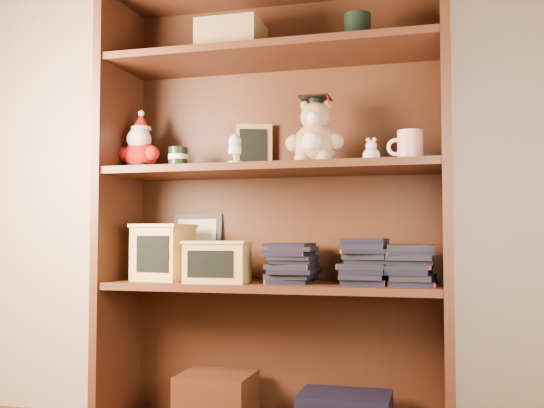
{
  "coord_description": "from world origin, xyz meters",
  "views": [
    {
      "loc": [
        0.6,
        -0.81,
        0.71
      ],
      "look_at": [
        0.04,
        1.3,
        0.82
      ],
      "focal_mm": 42.0,
      "sensor_mm": 36.0,
      "label": 1
    }
  ],
  "objects": [
    {
      "name": "book_stack_mid",
      "position": [
        0.36,
        1.3,
        0.62
      ],
      "size": [
        0.14,
        0.2,
        0.14
      ],
      "color": "black",
      "rests_on": "shelf_lower"
    },
    {
      "name": "grad_teddy_bear",
      "position": [
        0.19,
        1.3,
        1.04
      ],
      "size": [
        0.2,
        0.17,
        0.24
      ],
      "color": "#A48056",
      "rests_on": "shelf_upper"
    },
    {
      "name": "certificate_frame",
      "position": [
        -0.3,
        1.44,
        0.67
      ],
      "size": [
        0.2,
        0.05,
        0.24
      ],
      "color": "black",
      "rests_on": "shelf_lower"
    },
    {
      "name": "book_stack_right",
      "position": [
        0.51,
        1.3,
        0.61
      ],
      "size": [
        0.14,
        0.2,
        0.13
      ],
      "color": "black",
      "rests_on": "shelf_lower"
    },
    {
      "name": "bookcase",
      "position": [
        0.03,
        1.36,
        0.78
      ],
      "size": [
        1.2,
        0.35,
        1.6
      ],
      "color": "#442213",
      "rests_on": "ground"
    },
    {
      "name": "egg_cup",
      "position": [
        -0.08,
        1.23,
        1.01
      ],
      "size": [
        0.05,
        0.05,
        0.11
      ],
      "color": "white",
      "rests_on": "shelf_upper"
    },
    {
      "name": "teachers_tin",
      "position": [
        -0.32,
        1.31,
        0.99
      ],
      "size": [
        0.07,
        0.07,
        0.08
      ],
      "color": "black",
      "rests_on": "shelf_upper"
    },
    {
      "name": "teacher_mug",
      "position": [
        0.5,
        1.3,
        1.0
      ],
      "size": [
        0.12,
        0.08,
        0.11
      ],
      "color": "silver",
      "rests_on": "shelf_upper"
    },
    {
      "name": "shelf_lower",
      "position": [
        0.04,
        1.3,
        0.54
      ],
      "size": [
        1.14,
        0.33,
        0.02
      ],
      "color": "#442213",
      "rests_on": "ground"
    },
    {
      "name": "book_stack_left",
      "position": [
        0.11,
        1.3,
        0.62
      ],
      "size": [
        0.14,
        0.2,
        0.14
      ],
      "color": "black",
      "rests_on": "shelf_lower"
    },
    {
      "name": "santa_plush",
      "position": [
        -0.46,
        1.3,
        1.03
      ],
      "size": [
        0.16,
        0.12,
        0.23
      ],
      "color": "#A50F0F",
      "rests_on": "shelf_upper"
    },
    {
      "name": "treats_box",
      "position": [
        -0.37,
        1.3,
        0.65
      ],
      "size": [
        0.2,
        0.2,
        0.2
      ],
      "color": "tan",
      "rests_on": "shelf_lower"
    },
    {
      "name": "pink_figurine",
      "position": [
        0.38,
        1.3,
        0.98
      ],
      "size": [
        0.06,
        0.06,
        0.09
      ],
      "color": "beige",
      "rests_on": "shelf_upper"
    },
    {
      "name": "pencils_box",
      "position": [
        -0.14,
        1.24,
        0.62
      ],
      "size": [
        0.23,
        0.17,
        0.14
      ],
      "color": "tan",
      "rests_on": "shelf_lower"
    },
    {
      "name": "chalkboard_plaque",
      "position": [
        -0.06,
        1.42,
        1.03
      ],
      "size": [
        0.13,
        0.09,
        0.17
      ],
      "color": "#9E7547",
      "rests_on": "shelf_upper"
    },
    {
      "name": "shelf_upper",
      "position": [
        0.04,
        1.3,
        0.94
      ],
      "size": [
        1.14,
        0.33,
        0.02
      ],
      "color": "#442213",
      "rests_on": "ground"
    }
  ]
}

